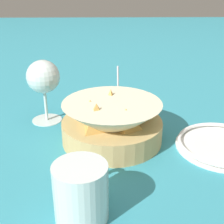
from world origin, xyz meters
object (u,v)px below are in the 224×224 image
Objects in this scene: beer_mug at (81,193)px; side_plate at (222,145)px; food_basket at (111,124)px; sauce_cup at (118,100)px; wine_glass at (43,79)px.

side_plate is (0.19, -0.28, -0.03)m from beer_mug.
side_plate is at bearing -98.74° from food_basket.
sauce_cup is at bearing 44.42° from side_plate.
sauce_cup is 0.93× the size of beer_mug.
wine_glass is at bearing 18.07° from beer_mug.
beer_mug is at bearing 168.11° from food_basket.
sauce_cup is at bearing -6.91° from food_basket.
side_plate is (-0.14, -0.38, -0.10)m from wine_glass.
side_plate is (-0.21, -0.21, -0.01)m from sauce_cup.
beer_mug is (-0.40, 0.07, 0.02)m from sauce_cup.
wine_glass is at bearing 69.93° from side_plate.
side_plate is at bearing -55.44° from beer_mug.
sauce_cup is at bearing -9.72° from beer_mug.
wine_glass is 0.79× the size of side_plate.
side_plate is at bearing -110.07° from wine_glass.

